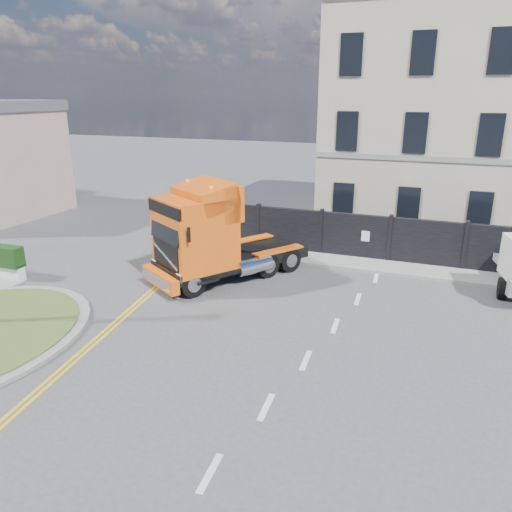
% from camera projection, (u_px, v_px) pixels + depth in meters
% --- Properties ---
extents(ground, '(120.00, 120.00, 0.00)m').
position_uv_depth(ground, '(215.00, 336.00, 15.07)').
color(ground, '#424244').
rests_on(ground, ground).
extents(hoarding_fence, '(18.80, 0.25, 2.00)m').
position_uv_depth(hoarding_fence, '(453.00, 246.00, 20.50)').
color(hoarding_fence, black).
rests_on(hoarding_fence, ground).
extents(georgian_building, '(12.30, 10.30, 12.80)m').
position_uv_depth(georgian_building, '(454.00, 118.00, 25.85)').
color(georgian_building, '#BEB497').
rests_on(georgian_building, ground).
extents(pavement_far, '(20.00, 1.60, 0.12)m').
position_uv_depth(pavement_far, '(435.00, 273.00, 20.18)').
color(pavement_far, gray).
rests_on(pavement_far, ground).
extents(truck, '(5.41, 6.62, 3.81)m').
position_uv_depth(truck, '(209.00, 239.00, 19.02)').
color(truck, black).
rests_on(truck, ground).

